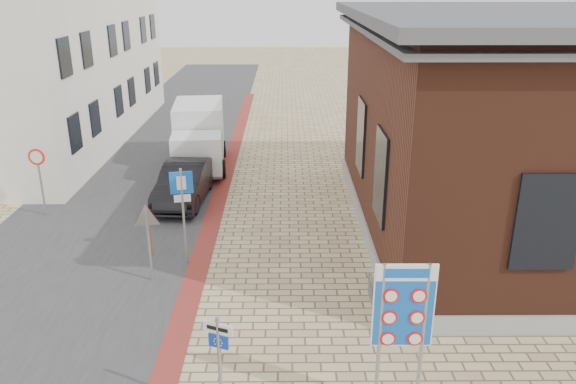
# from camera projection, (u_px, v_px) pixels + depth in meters

# --- Properties ---
(ground) EXTENTS (120.00, 120.00, 0.00)m
(ground) POSITION_uv_depth(u_px,v_px,m) (264.00, 363.00, 11.88)
(ground) COLOR tan
(ground) RESTS_ON ground
(road_strip) EXTENTS (7.00, 60.00, 0.02)m
(road_strip) POSITION_uv_depth(u_px,v_px,m) (156.00, 156.00, 25.88)
(road_strip) COLOR #38383A
(road_strip) RESTS_ON ground
(curb_strip) EXTENTS (0.60, 40.00, 0.02)m
(curb_strip) POSITION_uv_depth(u_px,v_px,m) (220.00, 194.00, 21.22)
(curb_strip) COLOR maroon
(curb_strip) RESTS_ON ground
(brick_building) EXTENTS (13.00, 13.00, 6.80)m
(brick_building) POSITION_uv_depth(u_px,v_px,m) (562.00, 123.00, 17.25)
(brick_building) COLOR gray
(brick_building) RESTS_ON ground
(townhouse_mid) EXTENTS (7.40, 6.40, 9.10)m
(townhouse_mid) POSITION_uv_depth(u_px,v_px,m) (47.00, 47.00, 27.04)
(townhouse_mid) COLOR silver
(townhouse_mid) RESTS_ON ground
(townhouse_far) EXTENTS (7.40, 6.40, 8.30)m
(townhouse_far) POSITION_uv_depth(u_px,v_px,m) (89.00, 43.00, 32.79)
(townhouse_far) COLOR silver
(townhouse_far) RESTS_ON ground
(bike_rack) EXTENTS (0.08, 1.80, 0.60)m
(bike_rack) POSITION_uv_depth(u_px,v_px,m) (374.00, 297.00, 13.86)
(bike_rack) COLOR slate
(bike_rack) RESTS_ON ground
(sedan) EXTENTS (1.79, 4.38, 1.41)m
(sedan) POSITION_uv_depth(u_px,v_px,m) (184.00, 183.00, 20.38)
(sedan) COLOR black
(sedan) RESTS_ON ground
(box_truck) EXTENTS (2.53, 5.24, 2.65)m
(box_truck) POSITION_uv_depth(u_px,v_px,m) (199.00, 136.00, 23.97)
(box_truck) COLOR slate
(box_truck) RESTS_ON ground
(border_sign) EXTENTS (1.07, 0.07, 3.15)m
(border_sign) POSITION_uv_depth(u_px,v_px,m) (403.00, 309.00, 9.69)
(border_sign) COLOR gray
(border_sign) RESTS_ON ground
(essen_sign) EXTENTS (0.54, 0.25, 2.11)m
(essen_sign) POSITION_uv_depth(u_px,v_px,m) (219.00, 352.00, 10.01)
(essen_sign) COLOR gray
(essen_sign) RESTS_ON ground
(parking_sign) EXTENTS (0.62, 0.16, 2.85)m
(parking_sign) POSITION_uv_depth(u_px,v_px,m) (182.00, 199.00, 15.38)
(parking_sign) COLOR gray
(parking_sign) RESTS_ON ground
(yield_sign) EXTENTS (0.77, 0.18, 2.17)m
(yield_sign) POSITION_uv_depth(u_px,v_px,m) (147.00, 225.00, 14.56)
(yield_sign) COLOR gray
(yield_sign) RESTS_ON ground
(speed_sign) EXTENTS (0.56, 0.07, 2.40)m
(speed_sign) POSITION_uv_depth(u_px,v_px,m) (39.00, 171.00, 18.75)
(speed_sign) COLOR gray
(speed_sign) RESTS_ON ground
(bollard) EXTENTS (0.09, 0.09, 0.91)m
(bollard) POSITION_uv_depth(u_px,v_px,m) (150.00, 241.00, 16.38)
(bollard) COLOR #EC5E0C
(bollard) RESTS_ON ground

